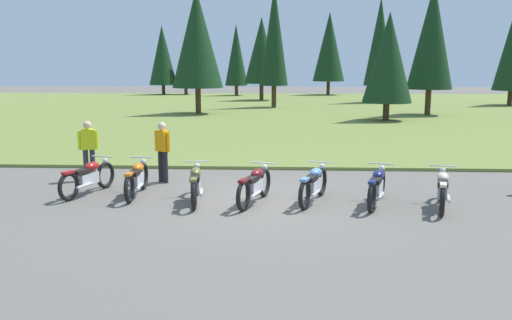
% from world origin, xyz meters
% --- Properties ---
extents(ground_plane, '(140.00, 140.00, 0.00)m').
position_xyz_m(ground_plane, '(0.00, 0.00, 0.00)').
color(ground_plane, '#605B54').
extents(grass_moorland, '(80.00, 44.00, 0.10)m').
position_xyz_m(grass_moorland, '(0.00, 25.87, 0.05)').
color(grass_moorland, olive).
rests_on(grass_moorland, ground).
extents(forest_treeline, '(34.05, 30.25, 9.18)m').
position_xyz_m(forest_treeline, '(4.02, 31.93, 4.60)').
color(forest_treeline, '#47331E').
rests_on(forest_treeline, ground).
extents(motorcycle_red, '(0.86, 2.03, 0.88)m').
position_xyz_m(motorcycle_red, '(-4.19, 0.57, 0.44)').
color(motorcycle_red, black).
rests_on(motorcycle_red, ground).
extents(motorcycle_orange, '(0.62, 2.10, 0.88)m').
position_xyz_m(motorcycle_orange, '(-2.94, 0.47, 0.44)').
color(motorcycle_orange, black).
rests_on(motorcycle_orange, ground).
extents(motorcycle_olive, '(0.62, 2.10, 0.88)m').
position_xyz_m(motorcycle_olive, '(-1.39, -0.04, 0.44)').
color(motorcycle_olive, black).
rests_on(motorcycle_olive, ground).
extents(motorcycle_maroon, '(0.85, 2.03, 0.88)m').
position_xyz_m(motorcycle_maroon, '(0.01, -0.11, 0.44)').
color(motorcycle_maroon, black).
rests_on(motorcycle_maroon, ground).
extents(motorcycle_sky_blue, '(0.90, 2.01, 0.88)m').
position_xyz_m(motorcycle_sky_blue, '(1.38, 0.06, 0.44)').
color(motorcycle_sky_blue, black).
rests_on(motorcycle_sky_blue, ground).
extents(motorcycle_navy, '(0.88, 2.02, 0.88)m').
position_xyz_m(motorcycle_navy, '(2.83, -0.11, 0.44)').
color(motorcycle_navy, black).
rests_on(motorcycle_navy, ground).
extents(motorcycle_cream, '(0.81, 2.05, 0.88)m').
position_xyz_m(motorcycle_cream, '(4.25, -0.31, 0.44)').
color(motorcycle_cream, black).
rests_on(motorcycle_cream, ground).
extents(rider_with_back_turned, '(0.47, 0.38, 1.67)m').
position_xyz_m(rider_with_back_turned, '(-2.62, 1.98, 0.95)').
color(rider_with_back_turned, black).
rests_on(rider_with_back_turned, ground).
extents(rider_in_hivis_vest, '(0.52, 0.33, 1.67)m').
position_xyz_m(rider_in_hivis_vest, '(-4.75, 2.15, 0.95)').
color(rider_in_hivis_vest, '#2D2D38').
rests_on(rider_in_hivis_vest, ground).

